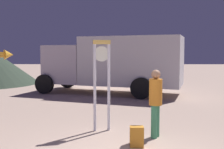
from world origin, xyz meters
TOP-DOWN VIEW (x-y plane):
  - standing_clock at (-0.37, 2.16)m, footprint 0.44×0.17m
  - person_near_clock at (0.88, 1.62)m, footprint 0.30×0.30m
  - backpack at (0.41, 0.98)m, footprint 0.28×0.23m
  - box_truck_near at (-0.06, 8.36)m, footprint 7.09×4.37m

SIDE VIEW (x-z plane):
  - backpack at x=0.41m, z-range 0.00..0.43m
  - person_near_clock at x=0.88m, z-range 0.09..1.65m
  - standing_clock at x=-0.37m, z-range 0.23..2.48m
  - box_truck_near at x=-0.06m, z-range 0.15..2.80m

